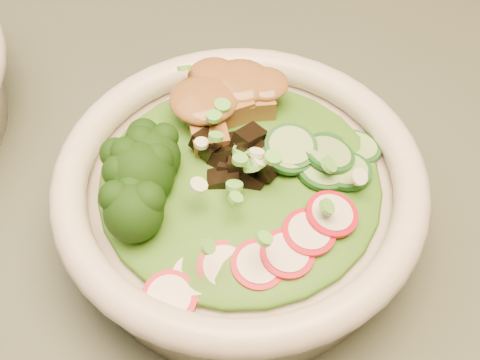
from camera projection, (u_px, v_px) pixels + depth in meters
name	position (u px, v px, depth m)	size (l,w,h in m)	color
dining_table	(158.00, 264.00, 0.57)	(1.20, 0.80, 0.75)	black
salad_bowl	(240.00, 197.00, 0.43)	(0.23, 0.23, 0.06)	silver
lettuce_bed	(240.00, 179.00, 0.41)	(0.18, 0.18, 0.02)	#2C6B16
broccoli_florets	(152.00, 186.00, 0.39)	(0.07, 0.06, 0.04)	black
radish_slices	(269.00, 253.00, 0.38)	(0.09, 0.03, 0.02)	#AF0D21
cucumber_slices	(329.00, 154.00, 0.41)	(0.06, 0.06, 0.03)	#8FC66E
mushroom_heap	(236.00, 155.00, 0.41)	(0.06, 0.06, 0.03)	black
tofu_cubes	(222.00, 106.00, 0.44)	(0.08, 0.05, 0.03)	brown
peanut_sauce	(222.00, 94.00, 0.43)	(0.06, 0.05, 0.01)	brown
scallion_garnish	(240.00, 158.00, 0.40)	(0.17, 0.17, 0.02)	#5FC144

